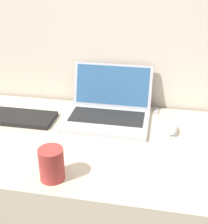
% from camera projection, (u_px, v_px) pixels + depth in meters
% --- Properties ---
extents(desk, '(1.29, 0.69, 0.73)m').
position_uv_depth(desk, '(79.00, 205.00, 1.44)').
color(desk, beige).
rests_on(desk, ground_plane).
extents(laptop, '(0.37, 0.33, 0.22)m').
position_uv_depth(laptop, '(108.00, 109.00, 1.42)').
color(laptop, '#ADADB2').
rests_on(laptop, desk).
extents(drink_cup, '(0.08, 0.08, 0.11)m').
position_uv_depth(drink_cup, '(52.00, 164.00, 1.02)').
color(drink_cup, '#9E332D').
rests_on(drink_cup, desk).
extents(computer_mouse, '(0.06, 0.10, 0.04)m').
position_uv_depth(computer_mouse, '(170.00, 129.00, 1.31)').
color(computer_mouse, white).
rests_on(computer_mouse, desk).
extents(external_keyboard, '(0.41, 0.15, 0.02)m').
position_uv_depth(external_keyboard, '(11.00, 117.00, 1.42)').
color(external_keyboard, black).
rests_on(external_keyboard, desk).
extents(usb_stick, '(0.02, 0.06, 0.01)m').
position_uv_depth(usb_stick, '(156.00, 111.00, 1.49)').
color(usb_stick, '#99999E').
rests_on(usb_stick, desk).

